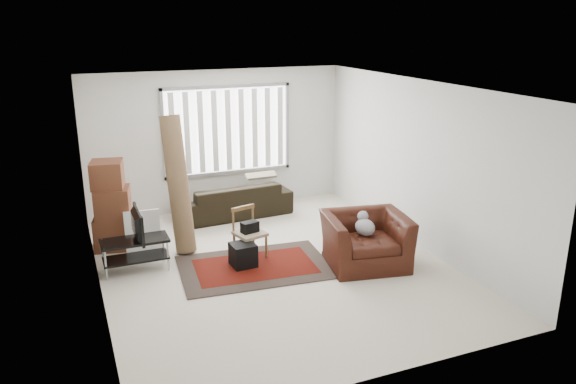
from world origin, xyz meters
The scene contains 11 objects.
room centered at (0.03, 0.51, 1.76)m, with size 6.00×6.02×2.71m.
persian_rug centered at (-0.28, 0.06, 0.01)m, with size 2.36×1.68×0.02m.
tv_stand centered at (-1.95, 0.65, 0.35)m, with size 0.98×0.44×0.49m.
tv centered at (-1.95, 0.65, 0.72)m, with size 0.80×0.10×0.46m, color black.
subwoofer centered at (-0.44, 0.16, 0.19)m, with size 0.35×0.35×0.35m, color black.
moving_boxes centered at (-2.15, 1.68, 0.68)m, with size 0.69×0.65×1.45m.
white_flatpack centered at (-1.74, 1.27, 0.35)m, with size 0.55×0.08×0.70m, color silver.
rolled_rug centered at (-1.15, 1.20, 1.10)m, with size 0.33×0.33×2.17m, color brown.
sofa centered at (0.11, 2.45, 0.41)m, with size 2.16×0.93×0.83m, color black.
side_chair centered at (-0.23, 0.47, 0.44)m, with size 0.52×0.52×0.80m.
armchair centered at (1.31, -0.47, 0.45)m, with size 1.39×1.26×0.90m.
Camera 1 is at (-2.78, -7.31, 3.59)m, focal length 35.00 mm.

